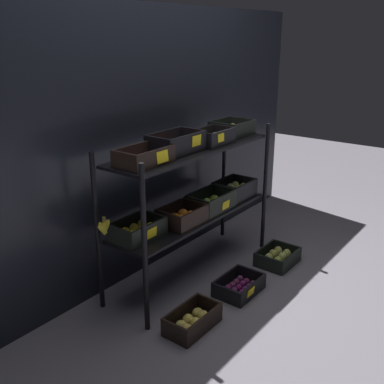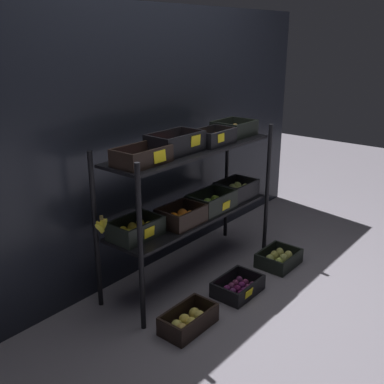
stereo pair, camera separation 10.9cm
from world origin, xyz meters
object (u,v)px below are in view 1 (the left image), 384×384
Objects in this scene: crate_ground_plum at (239,287)px; display_rack at (194,183)px; crate_ground_pear at (278,257)px; crate_ground_apple_gold at (192,321)px.

display_rack is at bearing 87.45° from crate_ground_plum.
crate_ground_plum is (-0.02, -0.41, -0.68)m from display_rack.
crate_ground_pear is (0.53, -0.43, -0.67)m from display_rack.
display_rack reaches higher than crate_ground_pear.
crate_ground_plum is 1.04× the size of crate_ground_pear.
crate_ground_apple_gold is at bearing 178.50° from crate_ground_pear.
display_rack is 0.96m from crate_ground_pear.
crate_ground_apple_gold is at bearing 178.93° from crate_ground_plum.
display_rack is 4.72× the size of crate_ground_pear.
crate_ground_apple_gold is (-0.54, -0.40, -0.67)m from display_rack.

